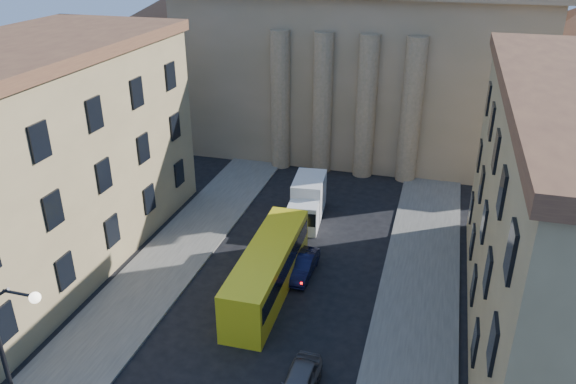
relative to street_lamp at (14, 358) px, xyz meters
name	(u,v)px	position (x,y,z in m)	size (l,w,h in m)	color
sidewalk_left	(125,310)	(-1.53, 10.00, -5.21)	(5.00, 60.00, 0.15)	#514F4A
sidewalk_right	(410,364)	(15.47, 10.00, -5.21)	(5.00, 60.00, 0.15)	#514F4A
church	(368,24)	(6.97, 47.47, 6.59)	(68.02, 28.76, 36.60)	#7C6B4C
building_left	(28,160)	(-10.03, 14.00, 2.14)	(11.60, 26.60, 14.70)	tan
street_lamp	(14,358)	(0.00, 0.00, 0.00)	(2.62, 0.44, 8.83)	black
car_right_far	(300,383)	(10.33, 6.48, -4.60)	(1.62, 4.02, 1.37)	#4C4C51
car_right_distant	(302,265)	(7.77, 16.86, -4.59)	(1.47, 4.22, 1.39)	black
city_bus	(268,268)	(6.17, 14.40, -3.58)	(2.81, 11.29, 3.17)	yellow
box_truck	(307,202)	(6.16, 24.70, -3.77)	(2.82, 6.01, 3.20)	silver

